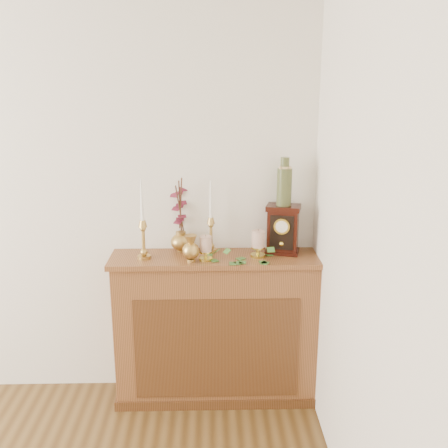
{
  "coord_description": "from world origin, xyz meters",
  "views": [
    {
      "loc": [
        1.37,
        -0.81,
        1.93
      ],
      "look_at": [
        1.45,
        2.05,
        1.14
      ],
      "focal_mm": 42.0,
      "sensor_mm": 36.0,
      "label": 1
    }
  ],
  "objects_px": {
    "bud_vase": "(191,249)",
    "mantel_clock": "(283,230)",
    "candlestick_left": "(143,233)",
    "ceramic_vase": "(284,184)",
    "candlestick_center": "(211,229)",
    "ginger_jar": "(180,217)"
  },
  "relations": [
    {
      "from": "candlestick_left",
      "to": "mantel_clock",
      "type": "xyz_separation_m",
      "value": [
        0.81,
        0.08,
        -0.01
      ]
    },
    {
      "from": "ginger_jar",
      "to": "bud_vase",
      "type": "bearing_deg",
      "value": -72.67
    },
    {
      "from": "bud_vase",
      "to": "mantel_clock",
      "type": "distance_m",
      "value": 0.56
    },
    {
      "from": "candlestick_left",
      "to": "ceramic_vase",
      "type": "relative_size",
      "value": 1.67
    },
    {
      "from": "candlestick_left",
      "to": "bud_vase",
      "type": "distance_m",
      "value": 0.29
    },
    {
      "from": "candlestick_center",
      "to": "bud_vase",
      "type": "relative_size",
      "value": 2.74
    },
    {
      "from": "candlestick_center",
      "to": "bud_vase",
      "type": "height_order",
      "value": "candlestick_center"
    },
    {
      "from": "bud_vase",
      "to": "ceramic_vase",
      "type": "xyz_separation_m",
      "value": [
        0.54,
        0.15,
        0.34
      ]
    },
    {
      "from": "ginger_jar",
      "to": "ceramic_vase",
      "type": "height_order",
      "value": "ceramic_vase"
    },
    {
      "from": "candlestick_center",
      "to": "mantel_clock",
      "type": "xyz_separation_m",
      "value": [
        0.43,
        -0.03,
        0.0
      ]
    },
    {
      "from": "ceramic_vase",
      "to": "mantel_clock",
      "type": "bearing_deg",
      "value": -104.2
    },
    {
      "from": "mantel_clock",
      "to": "ceramic_vase",
      "type": "xyz_separation_m",
      "value": [
        0.0,
        0.0,
        0.27
      ]
    },
    {
      "from": "ginger_jar",
      "to": "mantel_clock",
      "type": "height_order",
      "value": "ginger_jar"
    },
    {
      "from": "candlestick_center",
      "to": "bud_vase",
      "type": "xyz_separation_m",
      "value": [
        -0.11,
        -0.18,
        -0.06
      ]
    },
    {
      "from": "ginger_jar",
      "to": "ceramic_vase",
      "type": "distance_m",
      "value": 0.65
    },
    {
      "from": "candlestick_center",
      "to": "ceramic_vase",
      "type": "distance_m",
      "value": 0.51
    },
    {
      "from": "candlestick_center",
      "to": "ceramic_vase",
      "type": "bearing_deg",
      "value": -4.0
    },
    {
      "from": "bud_vase",
      "to": "mantel_clock",
      "type": "relative_size",
      "value": 0.54
    },
    {
      "from": "candlestick_left",
      "to": "bud_vase",
      "type": "height_order",
      "value": "candlestick_left"
    },
    {
      "from": "candlestick_center",
      "to": "ginger_jar",
      "type": "height_order",
      "value": "ginger_jar"
    },
    {
      "from": "candlestick_center",
      "to": "ginger_jar",
      "type": "relative_size",
      "value": 0.95
    },
    {
      "from": "candlestick_left",
      "to": "candlestick_center",
      "type": "bearing_deg",
      "value": 16.68
    }
  ]
}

